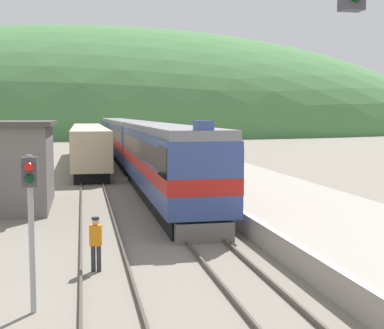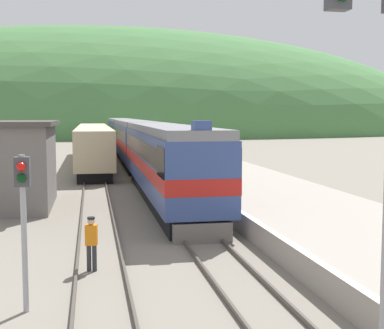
{
  "view_description": "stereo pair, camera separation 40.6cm",
  "coord_description": "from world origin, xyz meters",
  "px_view_note": "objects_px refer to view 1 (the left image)",
  "views": [
    {
      "loc": [
        -4.45,
        -2.82,
        4.81
      ],
      "look_at": [
        0.55,
        21.39,
        2.48
      ],
      "focal_mm": 50.0,
      "sensor_mm": 36.0,
      "label": 1
    },
    {
      "loc": [
        -4.05,
        -2.9,
        4.81
      ],
      "look_at": [
        0.55,
        21.39,
        2.48
      ],
      "focal_mm": 50.0,
      "sensor_mm": 36.0,
      "label": 2
    }
  ],
  "objects_px": {
    "express_train_lead_car": "(164,160)",
    "carriage_third": "(115,133)",
    "siding_train": "(89,145)",
    "signal_post_siding": "(30,200)",
    "track_worker": "(96,241)",
    "carriage_second": "(129,141)"
  },
  "relations": [
    {
      "from": "track_worker",
      "to": "carriage_second",
      "type": "bearing_deg",
      "value": 83.33
    },
    {
      "from": "carriage_third",
      "to": "signal_post_siding",
      "type": "bearing_deg",
      "value": -95.39
    },
    {
      "from": "carriage_second",
      "to": "track_worker",
      "type": "height_order",
      "value": "carriage_second"
    },
    {
      "from": "carriage_third",
      "to": "siding_train",
      "type": "relative_size",
      "value": 0.69
    },
    {
      "from": "siding_train",
      "to": "signal_post_siding",
      "type": "height_order",
      "value": "signal_post_siding"
    },
    {
      "from": "carriage_third",
      "to": "track_worker",
      "type": "distance_m",
      "value": 57.25
    },
    {
      "from": "carriage_second",
      "to": "track_worker",
      "type": "xyz_separation_m",
      "value": [
        -4.09,
        -35.04,
        -1.33
      ]
    },
    {
      "from": "carriage_third",
      "to": "track_worker",
      "type": "bearing_deg",
      "value": -94.1
    },
    {
      "from": "carriage_second",
      "to": "signal_post_siding",
      "type": "xyz_separation_m",
      "value": [
        -5.68,
        -38.21,
        0.47
      ]
    },
    {
      "from": "carriage_third",
      "to": "track_worker",
      "type": "relative_size",
      "value": 12.49
    },
    {
      "from": "siding_train",
      "to": "track_worker",
      "type": "relative_size",
      "value": 18.22
    },
    {
      "from": "siding_train",
      "to": "track_worker",
      "type": "xyz_separation_m",
      "value": [
        -0.26,
        -35.61,
        -0.93
      ]
    },
    {
      "from": "signal_post_siding",
      "to": "track_worker",
      "type": "xyz_separation_m",
      "value": [
        1.59,
        3.17,
        -1.8
      ]
    },
    {
      "from": "express_train_lead_car",
      "to": "signal_post_siding",
      "type": "relative_size",
      "value": 5.41
    },
    {
      "from": "express_train_lead_car",
      "to": "carriage_second",
      "type": "relative_size",
      "value": 0.99
    },
    {
      "from": "siding_train",
      "to": "signal_post_siding",
      "type": "relative_size",
      "value": 8.01
    },
    {
      "from": "express_train_lead_car",
      "to": "carriage_third",
      "type": "bearing_deg",
      "value": 90.0
    },
    {
      "from": "signal_post_siding",
      "to": "track_worker",
      "type": "height_order",
      "value": "signal_post_siding"
    },
    {
      "from": "express_train_lead_car",
      "to": "carriage_second",
      "type": "height_order",
      "value": "express_train_lead_car"
    },
    {
      "from": "siding_train",
      "to": "signal_post_siding",
      "type": "bearing_deg",
      "value": -92.73
    },
    {
      "from": "express_train_lead_car",
      "to": "carriage_third",
      "type": "height_order",
      "value": "express_train_lead_car"
    },
    {
      "from": "express_train_lead_car",
      "to": "carriage_third",
      "type": "xyz_separation_m",
      "value": [
        0.0,
        44.17,
        -0.01
      ]
    }
  ]
}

